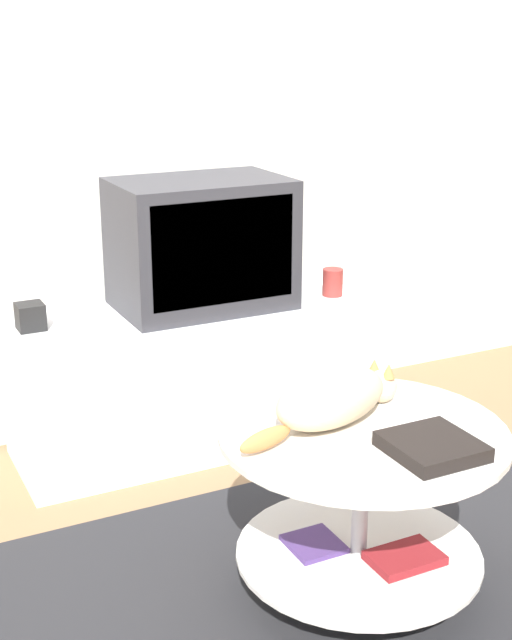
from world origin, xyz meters
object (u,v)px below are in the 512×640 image
(dvd_box, at_px, (432,447))
(cat, at_px, (333,398))
(tv, at_px, (201,244))
(speaker, at_px, (30,317))

(dvd_box, bearing_deg, cat, 114.71)
(tv, distance_m, speaker, 0.64)
(dvd_box, bearing_deg, speaker, 117.53)
(speaker, bearing_deg, dvd_box, -62.47)
(tv, bearing_deg, cat, -93.67)
(speaker, xyz_separation_m, dvd_box, (0.67, -1.29, -0.06))
(tv, bearing_deg, speaker, 178.91)
(dvd_box, relative_size, cat, 0.38)
(dvd_box, bearing_deg, tv, 92.53)
(tv, height_order, speaker, tv)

